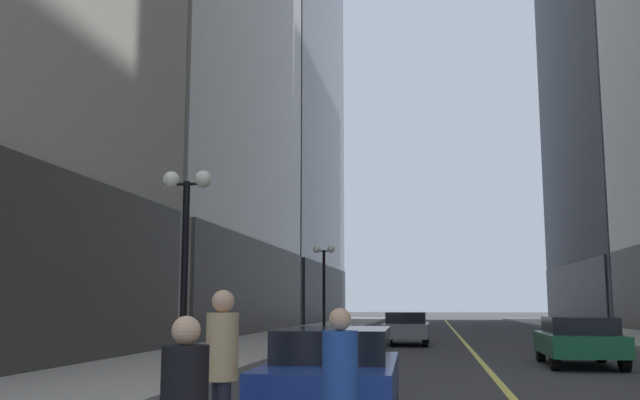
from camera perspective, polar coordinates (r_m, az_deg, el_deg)
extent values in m
plane|color=#38383A|center=(38.20, 11.08, -10.66)|extent=(200.00, 200.00, 0.00)
cube|color=#ADA8A0|center=(38.78, -1.41, -10.66)|extent=(4.50, 78.00, 0.15)
cube|color=#ADA8A0|center=(39.37, 23.35, -9.96)|extent=(4.50, 78.00, 0.15)
cube|color=#E5D64C|center=(38.20, 11.08, -10.66)|extent=(0.16, 70.00, 0.01)
cube|color=#3A3935|center=(16.88, -24.30, -4.78)|extent=(0.50, 20.90, 5.00)
cube|color=#3A3935|center=(38.75, -4.98, -7.05)|extent=(0.50, 22.80, 5.00)
cube|color=black|center=(63.81, 0.50, -7.56)|extent=(0.50, 24.70, 5.00)
cube|color=#212327|center=(64.27, 19.71, -7.08)|extent=(0.50, 24.70, 5.00)
cube|color=navy|center=(10.36, 1.11, -14.31)|extent=(1.85, 4.07, 0.55)
cube|color=black|center=(10.52, 1.22, -11.62)|extent=(1.60, 2.29, 0.50)
cylinder|color=black|center=(11.73, 5.68, -14.91)|extent=(0.24, 0.65, 0.64)
cylinder|color=black|center=(11.87, -1.88, -14.87)|extent=(0.24, 0.65, 0.64)
cube|color=#196038|center=(20.77, 20.06, -10.80)|extent=(1.99, 4.05, 0.55)
cube|color=black|center=(20.55, 20.09, -9.50)|extent=(1.73, 2.28, 0.50)
cylinder|color=black|center=(22.05, 17.29, -11.46)|extent=(0.23, 0.64, 0.64)
cylinder|color=black|center=(22.31, 21.62, -11.22)|extent=(0.23, 0.64, 0.64)
cylinder|color=black|center=(19.27, 18.33, -11.93)|extent=(0.23, 0.64, 0.64)
cylinder|color=black|center=(19.57, 23.26, -11.62)|extent=(0.23, 0.64, 0.64)
cube|color=slate|center=(29.68, 6.96, -10.33)|extent=(1.84, 4.10, 0.55)
cube|color=black|center=(29.87, 6.96, -9.40)|extent=(1.60, 2.30, 0.50)
cylinder|color=black|center=(28.24, 8.45, -10.97)|extent=(0.23, 0.64, 0.64)
cylinder|color=black|center=(28.31, 5.24, -11.01)|extent=(0.23, 0.64, 0.64)
cylinder|color=black|center=(31.09, 8.54, -10.71)|extent=(0.23, 0.64, 0.64)
cylinder|color=black|center=(31.16, 5.63, -10.76)|extent=(0.23, 0.64, 0.64)
cylinder|color=black|center=(5.31, -10.82, -14.67)|extent=(0.42, 0.42, 0.61)
sphere|color=tan|center=(5.28, -10.70, -10.25)|extent=(0.21, 0.21, 0.21)
cylinder|color=#234799|center=(6.89, 1.63, -13.06)|extent=(0.48, 0.48, 0.63)
sphere|color=tan|center=(6.87, 1.62, -9.56)|extent=(0.21, 0.21, 0.21)
cylinder|color=tan|center=(7.65, -7.86, -11.57)|extent=(0.48, 0.48, 0.70)
sphere|color=tan|center=(7.64, -7.79, -8.06)|extent=(0.24, 0.24, 0.24)
cylinder|color=black|center=(14.90, -10.85, -6.53)|extent=(0.14, 0.14, 4.20)
cylinder|color=black|center=(15.10, -10.63, 1.26)|extent=(0.80, 0.06, 0.06)
sphere|color=white|center=(15.23, -11.87, 1.60)|extent=(0.36, 0.36, 0.36)
sphere|color=white|center=(15.00, -9.36, 1.68)|extent=(0.36, 0.36, 0.36)
cylinder|color=black|center=(33.89, 0.32, -7.58)|extent=(0.14, 0.14, 4.20)
cylinder|color=black|center=(33.98, 0.32, -4.12)|extent=(0.80, 0.06, 0.06)
sphere|color=white|center=(34.04, -0.27, -3.96)|extent=(0.36, 0.36, 0.36)
sphere|color=white|center=(33.93, 0.90, -3.95)|extent=(0.36, 0.36, 0.36)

